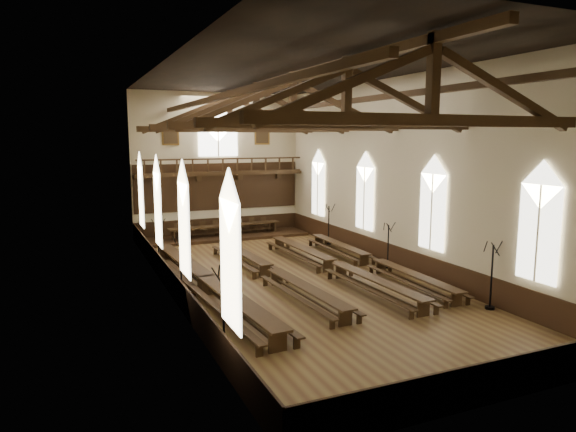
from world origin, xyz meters
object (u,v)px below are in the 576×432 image
at_px(refectory_row_a, 206,280).
at_px(refectory_row_d, 373,260).
at_px(refectory_row_c, 334,265).
at_px(dais, 226,237).
at_px(refectory_row_b, 271,271).
at_px(candelabrum_left_far, 159,251).
at_px(candelabrum_right_mid, 388,254).
at_px(candelabrum_left_mid, 181,277).
at_px(high_table, 225,226).
at_px(candelabrum_right_near, 491,289).
at_px(candelabrum_left_near, 224,326).
at_px(candelabrum_right_far, 329,232).

bearing_deg(refectory_row_a, refectory_row_d, 4.25).
height_order(refectory_row_c, dais, refectory_row_c).
xyz_separation_m(refectory_row_d, dais, (-4.69, 11.30, -0.40)).
bearing_deg(refectory_row_b, candelabrum_left_far, 129.98).
height_order(candelabrum_left_far, candelabrum_right_mid, candelabrum_left_far).
bearing_deg(candelabrum_left_mid, high_table, 64.92).
relative_size(refectory_row_d, candelabrum_right_mid, 5.59).
relative_size(refectory_row_d, candelabrum_right_near, 4.88).
bearing_deg(refectory_row_d, candelabrum_left_near, -145.17).
xyz_separation_m(refectory_row_a, candelabrum_left_mid, (-1.05, 0.17, 0.22)).
relative_size(refectory_row_b, candelabrum_right_near, 5.01).
height_order(refectory_row_b, candelabrum_left_near, candelabrum_left_near).
relative_size(refectory_row_c, candelabrum_right_mid, 5.80).
relative_size(refectory_row_a, candelabrum_left_far, 5.89).
bearing_deg(dais, refectory_row_d, -67.48).
relative_size(dais, high_table, 1.43).
height_order(candelabrum_right_near, candelabrum_right_mid, candelabrum_right_near).
bearing_deg(candelabrum_left_near, high_table, 73.29).
distance_m(refectory_row_b, candelabrum_right_far, 9.37).
bearing_deg(candelabrum_right_mid, refectory_row_c, -177.89).
xyz_separation_m(candelabrum_left_mid, candelabrum_right_far, (11.10, 7.14, -0.01)).
relative_size(refectory_row_b, candelabrum_left_far, 5.49).
bearing_deg(candelabrum_right_near, candelabrum_left_far, 131.23).
xyz_separation_m(candelabrum_right_mid, candelabrum_right_far, (-0.00, 6.72, 0.06)).
relative_size(candelabrum_left_near, candelabrum_right_far, 1.09).
bearing_deg(refectory_row_d, refectory_row_c, -174.98).
bearing_deg(candelabrum_left_near, dais, 73.29).
xyz_separation_m(refectory_row_a, dais, (4.48, 11.98, -0.50)).
relative_size(refectory_row_a, candelabrum_right_near, 5.37).
relative_size(candelabrum_left_near, candelabrum_right_near, 1.03).
distance_m(dais, candelabrum_right_near, 19.46).
bearing_deg(refectory_row_c, high_table, 101.22).
distance_m(candelabrum_left_near, candelabrum_right_mid, 13.13).
bearing_deg(candelabrum_left_mid, candelabrum_left_near, -90.00).
height_order(refectory_row_c, candelabrum_right_far, candelabrum_right_far).
xyz_separation_m(refectory_row_a, refectory_row_b, (3.39, 0.73, -0.08)).
height_order(candelabrum_right_near, candelabrum_right_far, candelabrum_right_near).
bearing_deg(refectory_row_d, candelabrum_right_mid, -5.78).
bearing_deg(candelabrum_right_near, candelabrum_left_mid, 148.44).
bearing_deg(refectory_row_b, candelabrum_right_near, -47.90).
distance_m(refectory_row_a, candelabrum_left_near, 6.52).
distance_m(refectory_row_c, candelabrum_right_near, 7.85).
bearing_deg(dais, candelabrum_left_near, -106.71).
bearing_deg(refectory_row_a, candelabrum_left_mid, 170.82).
height_order(candelabrum_left_near, candelabrum_left_mid, candelabrum_left_near).
xyz_separation_m(high_table, candelabrum_right_far, (5.57, -4.68, -0.01)).
height_order(candelabrum_left_far, candelabrum_right_near, candelabrum_right_near).
distance_m(candelabrum_left_far, candelabrum_right_far, 11.18).
relative_size(refectory_row_d, dais, 1.21).
xyz_separation_m(refectory_row_c, dais, (-2.28, 11.51, -0.44)).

